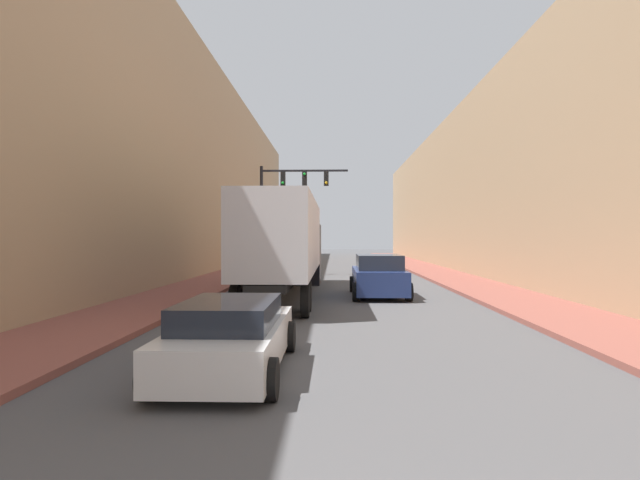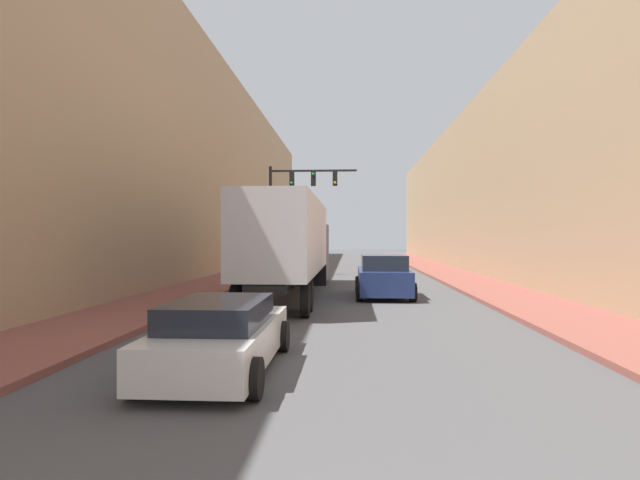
{
  "view_description": "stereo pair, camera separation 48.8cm",
  "coord_description": "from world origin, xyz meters",
  "px_view_note": "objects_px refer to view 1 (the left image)",
  "views": [
    {
      "loc": [
        -0.23,
        -1.06,
        2.41
      ],
      "look_at": [
        -0.65,
        13.66,
        2.33
      ],
      "focal_mm": 28.0,
      "sensor_mm": 36.0,
      "label": 1
    },
    {
      "loc": [
        0.26,
        -1.04,
        2.41
      ],
      "look_at": [
        -0.65,
        13.66,
        2.33
      ],
      "focal_mm": 28.0,
      "sensor_mm": 36.0,
      "label": 2
    }
  ],
  "objects_px": {
    "semi_truck": "(288,243)",
    "sedan_car": "(231,336)",
    "suv_car": "(379,276)",
    "traffic_signal_gantry": "(283,198)"
  },
  "relations": [
    {
      "from": "semi_truck",
      "to": "sedan_car",
      "type": "height_order",
      "value": "semi_truck"
    },
    {
      "from": "suv_car",
      "to": "traffic_signal_gantry",
      "type": "distance_m",
      "value": 12.91
    },
    {
      "from": "sedan_car",
      "to": "traffic_signal_gantry",
      "type": "bearing_deg",
      "value": 93.45
    },
    {
      "from": "traffic_signal_gantry",
      "to": "sedan_car",
      "type": "bearing_deg",
      "value": -86.55
    },
    {
      "from": "semi_truck",
      "to": "sedan_car",
      "type": "relative_size",
      "value": 3.09
    },
    {
      "from": "sedan_car",
      "to": "suv_car",
      "type": "xyz_separation_m",
      "value": [
        3.66,
        11.5,
        0.18
      ]
    },
    {
      "from": "sedan_car",
      "to": "traffic_signal_gantry",
      "type": "xyz_separation_m",
      "value": [
        -1.37,
        22.67,
        4.27
      ]
    },
    {
      "from": "semi_truck",
      "to": "suv_car",
      "type": "bearing_deg",
      "value": -4.54
    },
    {
      "from": "suv_car",
      "to": "sedan_car",
      "type": "bearing_deg",
      "value": -107.66
    },
    {
      "from": "traffic_signal_gantry",
      "to": "semi_truck",
      "type": "bearing_deg",
      "value": -83.25
    }
  ]
}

